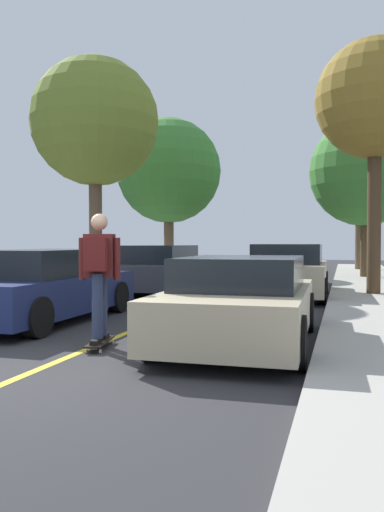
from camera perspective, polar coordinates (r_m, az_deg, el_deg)
ground at (r=6.11m, az=-17.75°, el=-12.38°), size 80.00×80.00×0.00m
center_line at (r=9.61m, az=-4.07°, el=-7.21°), size 0.12×39.20×0.01m
parked_car_left_nearest at (r=9.87m, az=-16.02°, el=-3.18°), size 1.89×4.44×1.33m
parked_car_left_near at (r=15.25m, az=-3.81°, el=-1.43°), size 2.06×4.39×1.38m
parked_car_right_nearest at (r=7.38m, az=5.56°, el=-5.05°), size 2.02×4.12×1.25m
parked_car_right_near at (r=13.80m, az=10.74°, el=-1.69°), size 2.06×4.24×1.42m
street_tree_left_nearest at (r=16.68m, az=-10.76°, el=14.40°), size 3.96×3.96×7.07m
street_tree_left_near at (r=22.89m, az=-2.61°, el=9.42°), size 4.60×4.60×6.80m
street_tree_right_nearest at (r=14.57m, az=19.75°, el=16.00°), size 3.08×3.08×6.58m
street_tree_right_near at (r=21.11m, az=18.70°, el=8.91°), size 4.22×4.22×6.19m
street_tree_right_far at (r=27.11m, az=18.23°, el=7.60°), size 3.42×3.42×5.99m
fire_hydrant at (r=11.72m, az=-19.04°, el=-3.35°), size 0.20×0.20×0.70m
skateboard at (r=7.26m, az=-10.23°, el=-9.41°), size 0.39×0.87×0.10m
skateboarder at (r=7.11m, az=-10.34°, el=-1.39°), size 0.59×0.71×1.75m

